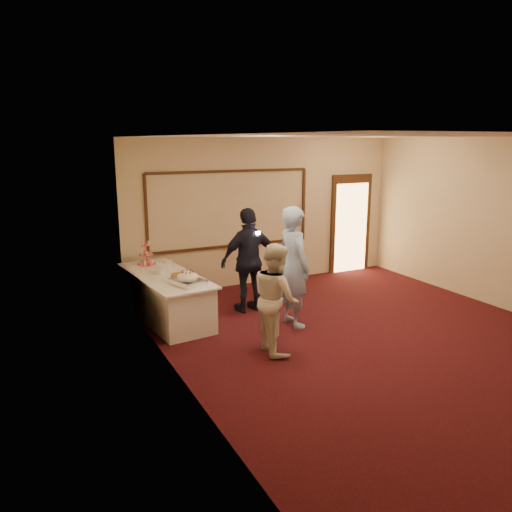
{
  "coord_description": "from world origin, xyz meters",
  "views": [
    {
      "loc": [
        -4.71,
        -5.64,
        2.95
      ],
      "look_at": [
        -1.31,
        1.28,
        1.15
      ],
      "focal_mm": 35.0,
      "sensor_mm": 36.0,
      "label": 1
    }
  ],
  "objects_px": {
    "pavlova_tray": "(188,279)",
    "cupcake_stand": "(146,255)",
    "woman": "(276,298)",
    "plate_stack_a": "(161,269)",
    "plate_stack_b": "(167,265)",
    "man": "(294,267)",
    "buffet_table": "(166,296)",
    "guest": "(249,260)",
    "tart": "(179,276)"
  },
  "relations": [
    {
      "from": "plate_stack_a",
      "to": "man",
      "type": "bearing_deg",
      "value": -35.01
    },
    {
      "from": "plate_stack_b",
      "to": "tart",
      "type": "height_order",
      "value": "plate_stack_b"
    },
    {
      "from": "plate_stack_b",
      "to": "woman",
      "type": "distance_m",
      "value": 2.45
    },
    {
      "from": "pavlova_tray",
      "to": "guest",
      "type": "distance_m",
      "value": 1.36
    },
    {
      "from": "plate_stack_b",
      "to": "tart",
      "type": "relative_size",
      "value": 0.61
    },
    {
      "from": "plate_stack_a",
      "to": "plate_stack_b",
      "type": "bearing_deg",
      "value": 55.2
    },
    {
      "from": "cupcake_stand",
      "to": "man",
      "type": "xyz_separation_m",
      "value": [
        1.87,
        -1.99,
        0.03
      ]
    },
    {
      "from": "buffet_table",
      "to": "man",
      "type": "relative_size",
      "value": 1.24
    },
    {
      "from": "plate_stack_a",
      "to": "man",
      "type": "xyz_separation_m",
      "value": [
        1.81,
        -1.27,
        0.13
      ]
    },
    {
      "from": "cupcake_stand",
      "to": "woman",
      "type": "height_order",
      "value": "woman"
    },
    {
      "from": "pavlova_tray",
      "to": "cupcake_stand",
      "type": "relative_size",
      "value": 1.26
    },
    {
      "from": "pavlova_tray",
      "to": "plate_stack_b",
      "type": "distance_m",
      "value": 1.03
    },
    {
      "from": "cupcake_stand",
      "to": "tart",
      "type": "bearing_deg",
      "value": -76.36
    },
    {
      "from": "man",
      "to": "woman",
      "type": "xyz_separation_m",
      "value": [
        -0.74,
        -0.77,
        -0.19
      ]
    },
    {
      "from": "plate_stack_a",
      "to": "plate_stack_b",
      "type": "distance_m",
      "value": 0.3
    },
    {
      "from": "buffet_table",
      "to": "cupcake_stand",
      "type": "height_order",
      "value": "cupcake_stand"
    },
    {
      "from": "tart",
      "to": "guest",
      "type": "bearing_deg",
      "value": 1.06
    },
    {
      "from": "plate_stack_b",
      "to": "tart",
      "type": "xyz_separation_m",
      "value": [
        0.02,
        -0.59,
        -0.05
      ]
    },
    {
      "from": "plate_stack_b",
      "to": "tart",
      "type": "distance_m",
      "value": 0.59
    },
    {
      "from": "buffet_table",
      "to": "guest",
      "type": "relative_size",
      "value": 1.32
    },
    {
      "from": "plate_stack_a",
      "to": "woman",
      "type": "xyz_separation_m",
      "value": [
        1.07,
        -2.04,
        -0.06
      ]
    },
    {
      "from": "tart",
      "to": "guest",
      "type": "relative_size",
      "value": 0.16
    },
    {
      "from": "buffet_table",
      "to": "man",
      "type": "distance_m",
      "value": 2.22
    },
    {
      "from": "pavlova_tray",
      "to": "cupcake_stand",
      "type": "xyz_separation_m",
      "value": [
        -0.26,
        1.51,
        0.08
      ]
    },
    {
      "from": "cupcake_stand",
      "to": "woman",
      "type": "xyz_separation_m",
      "value": [
        1.14,
        -2.76,
        -0.16
      ]
    },
    {
      "from": "cupcake_stand",
      "to": "plate_stack_b",
      "type": "height_order",
      "value": "cupcake_stand"
    },
    {
      "from": "pavlova_tray",
      "to": "cupcake_stand",
      "type": "bearing_deg",
      "value": 99.82
    },
    {
      "from": "plate_stack_a",
      "to": "plate_stack_b",
      "type": "height_order",
      "value": "plate_stack_a"
    },
    {
      "from": "cupcake_stand",
      "to": "tart",
      "type": "height_order",
      "value": "cupcake_stand"
    },
    {
      "from": "man",
      "to": "guest",
      "type": "bearing_deg",
      "value": 18.58
    },
    {
      "from": "guest",
      "to": "man",
      "type": "bearing_deg",
      "value": 105.73
    },
    {
      "from": "cupcake_stand",
      "to": "plate_stack_a",
      "type": "bearing_deg",
      "value": -84.74
    },
    {
      "from": "man",
      "to": "woman",
      "type": "relative_size",
      "value": 1.24
    },
    {
      "from": "buffet_table",
      "to": "pavlova_tray",
      "type": "xyz_separation_m",
      "value": [
        0.16,
        -0.72,
        0.47
      ]
    },
    {
      "from": "buffet_table",
      "to": "pavlova_tray",
      "type": "relative_size",
      "value": 4.0
    },
    {
      "from": "buffet_table",
      "to": "woman",
      "type": "height_order",
      "value": "woman"
    },
    {
      "from": "tart",
      "to": "woman",
      "type": "height_order",
      "value": "woman"
    },
    {
      "from": "pavlova_tray",
      "to": "plate_stack_a",
      "type": "height_order",
      "value": "pavlova_tray"
    },
    {
      "from": "man",
      "to": "tart",
      "type": "bearing_deg",
      "value": 59.2
    },
    {
      "from": "pavlova_tray",
      "to": "cupcake_stand",
      "type": "height_order",
      "value": "cupcake_stand"
    },
    {
      "from": "pavlova_tray",
      "to": "man",
      "type": "bearing_deg",
      "value": -16.55
    },
    {
      "from": "buffet_table",
      "to": "tart",
      "type": "bearing_deg",
      "value": -60.64
    },
    {
      "from": "man",
      "to": "guest",
      "type": "distance_m",
      "value": 1.0
    },
    {
      "from": "tart",
      "to": "guest",
      "type": "xyz_separation_m",
      "value": [
        1.28,
        0.02,
        0.12
      ]
    },
    {
      "from": "woman",
      "to": "plate_stack_a",
      "type": "bearing_deg",
      "value": 33.35
    },
    {
      "from": "buffet_table",
      "to": "woman",
      "type": "distance_m",
      "value": 2.26
    },
    {
      "from": "guest",
      "to": "buffet_table",
      "type": "bearing_deg",
      "value": -14.08
    },
    {
      "from": "tart",
      "to": "woman",
      "type": "xyz_separation_m",
      "value": [
        0.88,
        -1.69,
        -0.01
      ]
    },
    {
      "from": "pavlova_tray",
      "to": "plate_stack_a",
      "type": "xyz_separation_m",
      "value": [
        -0.2,
        0.79,
        -0.01
      ]
    },
    {
      "from": "buffet_table",
      "to": "guest",
      "type": "bearing_deg",
      "value": -10.1
    }
  ]
}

